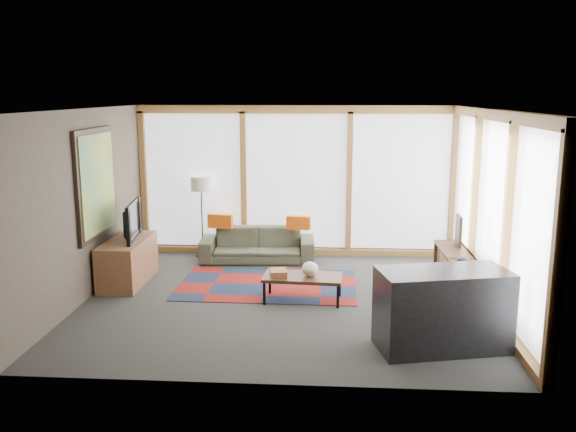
# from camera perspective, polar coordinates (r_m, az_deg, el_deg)

# --- Properties ---
(ground) EXTENTS (5.50, 5.50, 0.00)m
(ground) POSITION_cam_1_polar(r_m,az_deg,el_deg) (8.51, -0.19, -7.82)
(ground) COLOR #292927
(ground) RESTS_ON ground
(room_envelope) EXTENTS (5.52, 5.02, 2.62)m
(room_envelope) POSITION_cam_1_polar(r_m,az_deg,el_deg) (8.66, 3.34, 3.03)
(room_envelope) COLOR #443A32
(room_envelope) RESTS_ON ground
(rug) EXTENTS (2.62, 1.70, 0.01)m
(rug) POSITION_cam_1_polar(r_m,az_deg,el_deg) (9.13, -1.94, -6.43)
(rug) COLOR maroon
(rug) RESTS_ON ground
(sofa) EXTENTS (1.95, 0.85, 0.56)m
(sofa) POSITION_cam_1_polar(r_m,az_deg,el_deg) (10.34, -2.88, -2.70)
(sofa) COLOR #353A2A
(sofa) RESTS_ON ground
(pillow_left) EXTENTS (0.44, 0.19, 0.23)m
(pillow_left) POSITION_cam_1_polar(r_m,az_deg,el_deg) (10.37, -6.34, -0.47)
(pillow_left) COLOR #CF5510
(pillow_left) RESTS_ON sofa
(pillow_right) EXTENTS (0.42, 0.18, 0.22)m
(pillow_right) POSITION_cam_1_polar(r_m,az_deg,el_deg) (10.21, 0.99, -0.63)
(pillow_right) COLOR #CF5510
(pillow_right) RESTS_ON sofa
(floor_lamp) EXTENTS (0.35, 0.35, 1.41)m
(floor_lamp) POSITION_cam_1_polar(r_m,az_deg,el_deg) (10.64, -8.06, -0.05)
(floor_lamp) COLOR #302419
(floor_lamp) RESTS_ON ground
(coffee_table) EXTENTS (1.10, 0.60, 0.36)m
(coffee_table) POSITION_cam_1_polar(r_m,az_deg,el_deg) (8.41, 1.38, -6.77)
(coffee_table) COLOR black
(coffee_table) RESTS_ON ground
(book_stack) EXTENTS (0.26, 0.30, 0.09)m
(book_stack) POSITION_cam_1_polar(r_m,az_deg,el_deg) (8.32, -0.90, -5.35)
(book_stack) COLOR brown
(book_stack) RESTS_ON coffee_table
(vase) EXTENTS (0.27, 0.27, 0.20)m
(vase) POSITION_cam_1_polar(r_m,az_deg,el_deg) (8.33, 2.07, -4.97)
(vase) COLOR beige
(vase) RESTS_ON coffee_table
(bookshelf) EXTENTS (0.40, 2.20, 0.55)m
(bookshelf) POSITION_cam_1_polar(r_m,az_deg,el_deg) (8.88, 15.87, -5.56)
(bookshelf) COLOR black
(bookshelf) RESTS_ON ground
(bowl_a) EXTENTS (0.26, 0.26, 0.11)m
(bowl_a) POSITION_cam_1_polar(r_m,az_deg,el_deg) (8.28, 16.96, -4.49)
(bowl_a) COLOR black
(bowl_a) RESTS_ON bookshelf
(bowl_b) EXTENTS (0.17, 0.17, 0.08)m
(bowl_b) POSITION_cam_1_polar(r_m,az_deg,el_deg) (8.59, 16.05, -3.96)
(bowl_b) COLOR black
(bowl_b) RESTS_ON bookshelf
(shelf_picture) EXTENTS (0.06, 0.35, 0.46)m
(shelf_picture) POSITION_cam_1_polar(r_m,az_deg,el_deg) (9.48, 15.67, -1.33)
(shelf_picture) COLOR black
(shelf_picture) RESTS_ON bookshelf
(tv_console) EXTENTS (0.55, 1.32, 0.66)m
(tv_console) POSITION_cam_1_polar(r_m,az_deg,el_deg) (9.47, -14.75, -4.11)
(tv_console) COLOR brown
(tv_console) RESTS_ON ground
(television) EXTENTS (0.26, 0.99, 0.56)m
(television) POSITION_cam_1_polar(r_m,az_deg,el_deg) (9.37, -14.85, -0.43)
(television) COLOR black
(television) RESTS_ON tv_console
(bar_counter) EXTENTS (1.54, 0.97, 0.90)m
(bar_counter) POSITION_cam_1_polar(r_m,az_deg,el_deg) (7.04, 14.26, -8.50)
(bar_counter) COLOR black
(bar_counter) RESTS_ON ground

